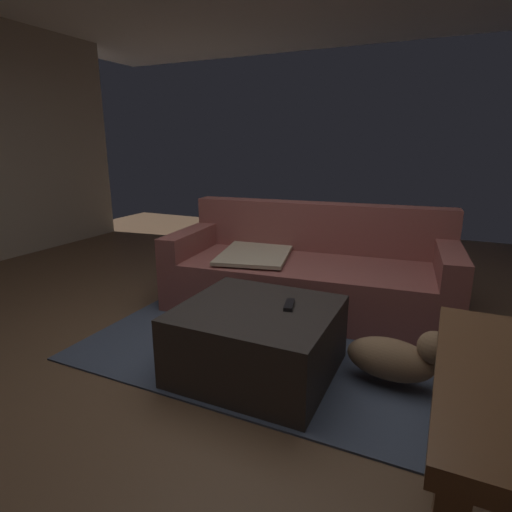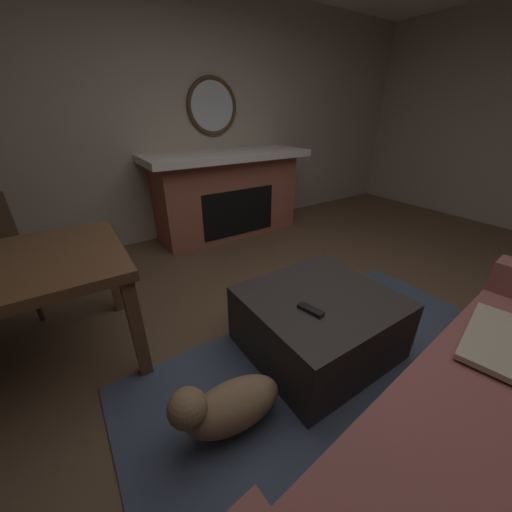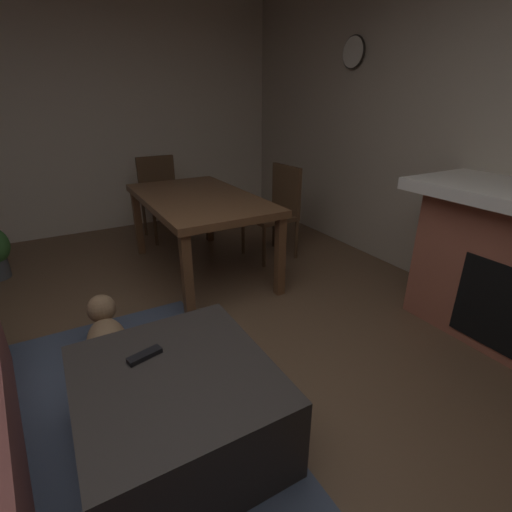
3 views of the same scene
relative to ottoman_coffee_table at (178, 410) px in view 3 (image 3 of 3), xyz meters
The scene contains 10 objects.
floor 0.25m from the ottoman_coffee_table, behind, with size 9.02×9.02×0.00m, color brown.
wall_right_window_side 3.81m from the ottoman_coffee_table, ahead, with size 0.12×5.64×2.73m, color beige.
area_rug 0.59m from the ottoman_coffee_table, 90.00° to the left, with size 2.60×2.00×0.01m, color #3D475B.
ottoman_coffee_table is the anchor object (origin of this frame).
tv_remote 0.29m from the ottoman_coffee_table, 26.96° to the left, with size 0.05×0.16×0.02m, color black.
dining_table 2.01m from the ottoman_coffee_table, 24.98° to the right, with size 1.62×0.92×0.74m.
dining_chair_east 3.11m from the ottoman_coffee_table, 15.45° to the right, with size 0.46×0.46×0.93m.
dining_chair_south 2.47m from the ottoman_coffee_table, 43.31° to the right, with size 0.46×0.46×0.93m.
small_dog 0.81m from the ottoman_coffee_table, 13.61° to the left, with size 0.57×0.27×0.34m.
wall_clock 3.53m from the ottoman_coffee_table, 54.87° to the right, with size 0.30×0.03×0.30m.
Camera 3 is at (-1.16, 0.31, 1.53)m, focal length 25.83 mm.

